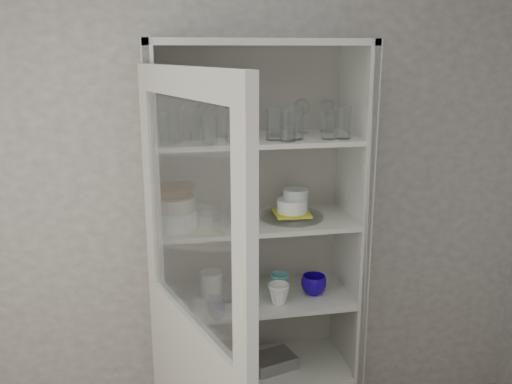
{
  "coord_description": "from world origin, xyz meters",
  "views": [
    {
      "loc": [
        -0.27,
        -1.18,
        2.04
      ],
      "look_at": [
        0.2,
        1.27,
        1.4
      ],
      "focal_mm": 38.0,
      "sensor_mm": 36.0,
      "label": 1
    }
  ],
  "objects_px": {
    "glass_platter": "(292,216)",
    "white_ramekin": "(292,206)",
    "yellow_trivet": "(292,213)",
    "goblet_0": "(207,115)",
    "goblet_1": "(251,116)",
    "cream_dish": "(223,365)",
    "teal_jar": "(240,282)",
    "grey_bowl_stack": "(295,203)",
    "cupboard_door": "(195,374)",
    "goblet_2": "(302,114)",
    "goblet_3": "(327,114)",
    "measuring_cups": "(229,302)",
    "mug_white": "(279,294)",
    "white_canister": "(211,284)",
    "plate_stack_back": "(169,210)",
    "terracotta_bowl": "(172,191)",
    "pantry_cabinet": "(254,275)",
    "plate_stack_front": "(173,219)",
    "tin_box": "(273,361)",
    "mug_blue": "(314,285)",
    "mug_teal": "(279,282)",
    "cream_bowl": "(172,203)"
  },
  "relations": [
    {
      "from": "mug_white",
      "to": "white_canister",
      "type": "xyz_separation_m",
      "value": [
        -0.31,
        0.14,
        0.02
      ]
    },
    {
      "from": "measuring_cups",
      "to": "pantry_cabinet",
      "type": "bearing_deg",
      "value": 47.26
    },
    {
      "from": "yellow_trivet",
      "to": "goblet_0",
      "type": "bearing_deg",
      "value": 162.16
    },
    {
      "from": "goblet_1",
      "to": "cream_dish",
      "type": "bearing_deg",
      "value": -141.27
    },
    {
      "from": "goblet_2",
      "to": "terracotta_bowl",
      "type": "relative_size",
      "value": 0.88
    },
    {
      "from": "goblet_3",
      "to": "measuring_cups",
      "type": "xyz_separation_m",
      "value": [
        -0.52,
        -0.2,
        -0.86
      ]
    },
    {
      "from": "pantry_cabinet",
      "to": "plate_stack_front",
      "type": "bearing_deg",
      "value": -162.94
    },
    {
      "from": "glass_platter",
      "to": "teal_jar",
      "type": "relative_size",
      "value": 3.16
    },
    {
      "from": "plate_stack_back",
      "to": "tin_box",
      "type": "bearing_deg",
      "value": -16.01
    },
    {
      "from": "glass_platter",
      "to": "grey_bowl_stack",
      "type": "height_order",
      "value": "grey_bowl_stack"
    },
    {
      "from": "goblet_1",
      "to": "grey_bowl_stack",
      "type": "relative_size",
      "value": 1.15
    },
    {
      "from": "measuring_cups",
      "to": "teal_jar",
      "type": "bearing_deg",
      "value": 63.41
    },
    {
      "from": "pantry_cabinet",
      "to": "terracotta_bowl",
      "type": "bearing_deg",
      "value": -162.94
    },
    {
      "from": "yellow_trivet",
      "to": "mug_white",
      "type": "distance_m",
      "value": 0.39
    },
    {
      "from": "cupboard_door",
      "to": "yellow_trivet",
      "type": "distance_m",
      "value": 0.93
    },
    {
      "from": "goblet_0",
      "to": "grey_bowl_stack",
      "type": "xyz_separation_m",
      "value": [
        0.41,
        -0.11,
        -0.42
      ]
    },
    {
      "from": "goblet_0",
      "to": "teal_jar",
      "type": "height_order",
      "value": "goblet_0"
    },
    {
      "from": "pantry_cabinet",
      "to": "measuring_cups",
      "type": "xyz_separation_m",
      "value": [
        -0.15,
        -0.16,
        -0.06
      ]
    },
    {
      "from": "white_canister",
      "to": "cream_dish",
      "type": "height_order",
      "value": "white_canister"
    },
    {
      "from": "mug_white",
      "to": "mug_teal",
      "type": "bearing_deg",
      "value": 56.53
    },
    {
      "from": "cupboard_door",
      "to": "goblet_2",
      "type": "relative_size",
      "value": 10.91
    },
    {
      "from": "cupboard_door",
      "to": "white_ramekin",
      "type": "relative_size",
      "value": 13.58
    },
    {
      "from": "terracotta_bowl",
      "to": "mug_teal",
      "type": "relative_size",
      "value": 2.2
    },
    {
      "from": "white_ramekin",
      "to": "cream_dish",
      "type": "relative_size",
      "value": 0.7
    },
    {
      "from": "plate_stack_back",
      "to": "terracotta_bowl",
      "type": "relative_size",
      "value": 1.03
    },
    {
      "from": "terracotta_bowl",
      "to": "glass_platter",
      "type": "bearing_deg",
      "value": 4.29
    },
    {
      "from": "glass_platter",
      "to": "white_ramekin",
      "type": "bearing_deg",
      "value": 0.0
    },
    {
      "from": "grey_bowl_stack",
      "to": "cream_dish",
      "type": "relative_size",
      "value": 0.67
    },
    {
      "from": "glass_platter",
      "to": "white_ramekin",
      "type": "height_order",
      "value": "white_ramekin"
    },
    {
      "from": "goblet_2",
      "to": "plate_stack_front",
      "type": "relative_size",
      "value": 0.8
    },
    {
      "from": "pantry_cabinet",
      "to": "plate_stack_back",
      "type": "distance_m",
      "value": 0.54
    },
    {
      "from": "grey_bowl_stack",
      "to": "white_ramekin",
      "type": "bearing_deg",
      "value": -143.31
    },
    {
      "from": "plate_stack_back",
      "to": "tin_box",
      "type": "distance_m",
      "value": 0.95
    },
    {
      "from": "cream_bowl",
      "to": "terracotta_bowl",
      "type": "bearing_deg",
      "value": 0.0
    },
    {
      "from": "terracotta_bowl",
      "to": "yellow_trivet",
      "type": "distance_m",
      "value": 0.59
    },
    {
      "from": "cupboard_door",
      "to": "goblet_1",
      "type": "bearing_deg",
      "value": 137.04
    },
    {
      "from": "cream_dish",
      "to": "grey_bowl_stack",
      "type": "bearing_deg",
      "value": 1.89
    },
    {
      "from": "terracotta_bowl",
      "to": "measuring_cups",
      "type": "relative_size",
      "value": 1.94
    },
    {
      "from": "plate_stack_front",
      "to": "grey_bowl_stack",
      "type": "relative_size",
      "value": 1.63
    },
    {
      "from": "goblet_3",
      "to": "teal_jar",
      "type": "height_order",
      "value": "goblet_3"
    },
    {
      "from": "cream_dish",
      "to": "goblet_1",
      "type": "bearing_deg",
      "value": 38.73
    },
    {
      "from": "cupboard_door",
      "to": "teal_jar",
      "type": "distance_m",
      "value": 0.77
    },
    {
      "from": "yellow_trivet",
      "to": "mug_white",
      "type": "height_order",
      "value": "yellow_trivet"
    },
    {
      "from": "goblet_1",
      "to": "goblet_3",
      "type": "relative_size",
      "value": 0.93
    },
    {
      "from": "goblet_1",
      "to": "mug_blue",
      "type": "bearing_deg",
      "value": -30.18
    },
    {
      "from": "terracotta_bowl",
      "to": "tin_box",
      "type": "xyz_separation_m",
      "value": [
        0.48,
        0.03,
        -0.94
      ]
    },
    {
      "from": "grey_bowl_stack",
      "to": "tin_box",
      "type": "xyz_separation_m",
      "value": [
        -0.11,
        -0.03,
        -0.84
      ]
    },
    {
      "from": "goblet_3",
      "to": "pantry_cabinet",
      "type": "bearing_deg",
      "value": -174.99
    },
    {
      "from": "goblet_3",
      "to": "mug_teal",
      "type": "relative_size",
      "value": 1.83
    },
    {
      "from": "grey_bowl_stack",
      "to": "teal_jar",
      "type": "bearing_deg",
      "value": 167.2
    }
  ]
}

